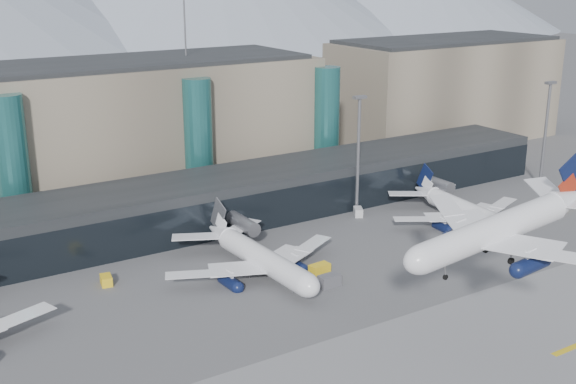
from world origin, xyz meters
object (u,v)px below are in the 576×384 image
(veh_d, at_px, (358,212))
(veh_e, at_px, (560,205))
(veh_h, at_px, (320,270))
(jet_parked_right, at_px, (458,202))
(lightmast_mid, at_px, (358,148))
(veh_c, at_px, (329,281))
(lightmast_right, at_px, (546,128))
(veh_b, at_px, (106,280))
(veh_g, at_px, (301,252))
(hero_jet, at_px, (511,218))
(jet_parked_mid, at_px, (253,248))

(veh_d, distance_m, veh_e, 45.38)
(veh_d, height_order, veh_h, veh_h)
(jet_parked_right, xyz_separation_m, veh_d, (-15.78, 13.64, -3.21))
(lightmast_mid, height_order, jet_parked_right, lightmast_mid)
(veh_e, bearing_deg, jet_parked_right, 152.00)
(veh_c, bearing_deg, veh_h, 72.38)
(jet_parked_right, distance_m, veh_c, 43.81)
(lightmast_right, distance_m, veh_b, 109.38)
(lightmast_right, relative_size, veh_b, 8.98)
(veh_e, relative_size, veh_h, 0.82)
(veh_e, bearing_deg, veh_d, 140.17)
(veh_g, bearing_deg, hero_jet, -32.76)
(jet_parked_mid, xyz_separation_m, veh_c, (7.42, -12.62, -3.28))
(hero_jet, bearing_deg, lightmast_mid, 72.73)
(veh_d, bearing_deg, veh_c, 163.62)
(lightmast_mid, relative_size, veh_h, 7.05)
(jet_parked_right, height_order, veh_e, jet_parked_right)
(jet_parked_mid, height_order, veh_g, jet_parked_mid)
(jet_parked_mid, xyz_separation_m, veh_g, (10.84, 1.45, -3.60))
(lightmast_right, distance_m, veh_e, 22.09)
(veh_b, bearing_deg, veh_d, -74.34)
(lightmast_right, height_order, veh_d, lightmast_right)
(lightmast_right, distance_m, veh_d, 53.18)
(veh_d, relative_size, veh_e, 1.05)
(jet_parked_mid, distance_m, veh_b, 25.46)
(veh_b, bearing_deg, jet_parked_mid, -98.20)
(jet_parked_right, relative_size, veh_b, 11.75)
(veh_c, height_order, veh_g, veh_c)
(lightmast_right, bearing_deg, jet_parked_mid, -174.89)
(jet_parked_mid, distance_m, veh_h, 12.20)
(veh_e, height_order, veh_g, veh_e)
(lightmast_mid, height_order, hero_jet, hero_jet)
(hero_jet, bearing_deg, veh_c, 102.75)
(lightmast_mid, relative_size, hero_jet, 0.78)
(veh_b, distance_m, veh_d, 57.73)
(veh_b, bearing_deg, veh_c, -113.16)
(jet_parked_right, relative_size, veh_c, 8.92)
(veh_e, bearing_deg, jet_parked_mid, 161.37)
(lightmast_right, xyz_separation_m, veh_h, (-75.84, -15.41, -13.42))
(lightmast_right, relative_size, veh_c, 6.81)
(lightmast_mid, bearing_deg, jet_parked_mid, -155.77)
(jet_parked_right, xyz_separation_m, veh_g, (-38.44, 1.53, -3.38))
(lightmast_mid, height_order, veh_c, lightmast_mid)
(veh_b, relative_size, veh_c, 0.76)
(jet_parked_right, bearing_deg, veh_g, 93.13)
(hero_jet, relative_size, veh_e, 10.98)
(lightmast_mid, xyz_separation_m, lightmast_right, (50.00, -8.00, 0.00))
(lightmast_right, height_order, veh_g, lightmast_right)
(jet_parked_mid, relative_size, veh_b, 12.43)
(jet_parked_right, bearing_deg, lightmast_mid, 48.64)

